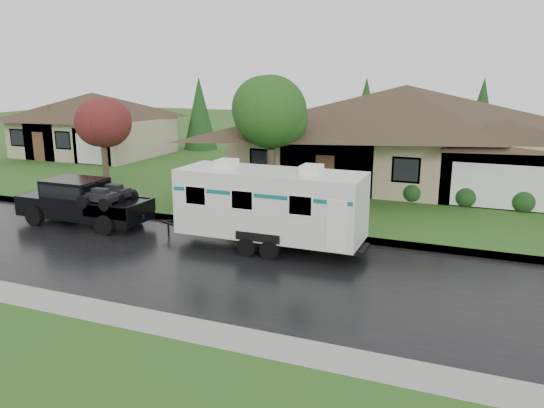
{
  "coord_description": "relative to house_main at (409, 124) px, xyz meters",
  "views": [
    {
      "loc": [
        6.4,
        -17.33,
        6.38
      ],
      "look_at": [
        -1.39,
        2.0,
        1.23
      ],
      "focal_mm": 35.0,
      "sensor_mm": 36.0,
      "label": 1
    }
  ],
  "objects": [
    {
      "name": "road",
      "position": [
        -2.29,
        -15.84,
        -3.59
      ],
      "size": [
        140.0,
        8.0,
        0.01
      ],
      "primitive_type": "cube",
      "color": "black",
      "rests_on": "ground"
    },
    {
      "name": "ground",
      "position": [
        -2.29,
        -13.84,
        -3.59
      ],
      "size": [
        140.0,
        140.0,
        0.0
      ],
      "primitive_type": "plane",
      "color": "#30571B",
      "rests_on": "ground"
    },
    {
      "name": "lawn",
      "position": [
        -2.29,
        1.16,
        -3.52
      ],
      "size": [
        140.0,
        26.0,
        0.15
      ],
      "primitive_type": "cube",
      "color": "#30571B",
      "rests_on": "ground"
    },
    {
      "name": "tree_left_green",
      "position": [
        -5.36,
        -7.78,
        0.85
      ],
      "size": [
        3.74,
        3.74,
        6.19
      ],
      "color": "#382B1E",
      "rests_on": "lawn"
    },
    {
      "name": "house_main",
      "position": [
        0.0,
        0.0,
        0.0
      ],
      "size": [
        19.44,
        10.8,
        6.9
      ],
      "color": "tan",
      "rests_on": "lawn"
    },
    {
      "name": "house_far",
      "position": [
        -24.07,
        2.02,
        -0.62
      ],
      "size": [
        10.8,
        8.64,
        5.8
      ],
      "color": "tan",
      "rests_on": "lawn"
    },
    {
      "name": "tree_red",
      "position": [
        -16.71,
        -6.04,
        -0.13
      ],
      "size": [
        2.89,
        2.89,
        4.78
      ],
      "color": "#382B1E",
      "rests_on": "lawn"
    },
    {
      "name": "curb",
      "position": [
        -2.29,
        -11.59,
        -3.52
      ],
      "size": [
        140.0,
        0.5,
        0.15
      ],
      "primitive_type": "cube",
      "color": "gray",
      "rests_on": "ground"
    },
    {
      "name": "travel_trailer",
      "position": [
        -3.04,
        -13.62,
        -1.86
      ],
      "size": [
        7.26,
        2.55,
        3.26
      ],
      "color": "silver",
      "rests_on": "ground"
    },
    {
      "name": "pickup_truck",
      "position": [
        -11.84,
        -13.62,
        -2.54
      ],
      "size": [
        5.89,
        2.24,
        1.96
      ],
      "color": "black",
      "rests_on": "ground"
    },
    {
      "name": "shrub_row",
      "position": [
        -0.29,
        -4.54,
        -2.94
      ],
      "size": [
        13.6,
        1.0,
        1.0
      ],
      "color": "#143814",
      "rests_on": "lawn"
    }
  ]
}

